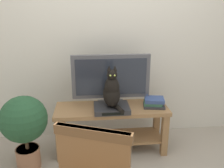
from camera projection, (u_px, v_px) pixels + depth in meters
name	position (u px, v px, depth m)	size (l,w,h in m)	color
back_wall	(112.00, 25.00, 2.86)	(7.00, 0.12, 2.80)	beige
tv_stand	(112.00, 120.00, 2.74)	(1.25, 0.43, 0.54)	olive
tv	(111.00, 79.00, 2.65)	(0.86, 0.20, 0.58)	#4C4C51
media_box	(112.00, 108.00, 2.60)	(0.38, 0.30, 0.05)	#2D2D30
cat	(112.00, 91.00, 2.52)	(0.20, 0.36, 0.46)	black
book_stack	(154.00, 102.00, 2.69)	(0.26, 0.21, 0.10)	#2D2D33
potted_plant	(24.00, 124.00, 2.39)	(0.47, 0.47, 0.79)	#9E6B4C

